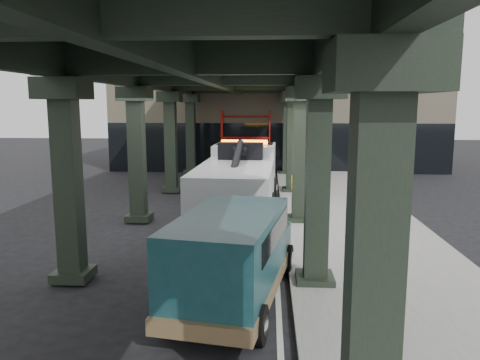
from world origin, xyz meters
The scene contains 8 objects.
ground centered at (0.00, 0.00, 0.00)m, with size 90.00×90.00×0.00m, color black.
sidewalk centered at (4.50, 2.00, 0.07)m, with size 5.00×40.00×0.15m, color gray.
lane_stripe centered at (1.70, 2.00, 0.01)m, with size 0.12×38.00×0.01m, color silver.
viaduct centered at (-0.40, 2.00, 5.46)m, with size 7.40×32.00×6.40m.
building centered at (2.00, 20.00, 4.00)m, with size 22.00×10.00×8.00m, color #C6B793.
scaffolding centered at (0.00, 14.64, 2.11)m, with size 3.08×0.88×4.00m.
tow_truck centered at (0.34, 3.07, 1.47)m, with size 3.05×9.33×3.02m.
towed_van centered at (0.70, -5.07, 1.13)m, with size 2.83×5.43×2.10m.
Camera 1 is at (1.45, -14.90, 4.38)m, focal length 35.00 mm.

